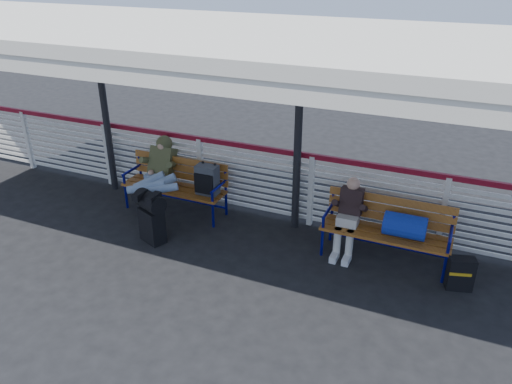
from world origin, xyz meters
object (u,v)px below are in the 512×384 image
at_px(luggage_stack, 151,215).
at_px(bench_right, 396,225).
at_px(traveler_man, 156,179).
at_px(companion_person, 348,216).
at_px(bench_left, 187,180).
at_px(suitcase_side, 460,273).

height_order(luggage_stack, bench_right, bench_right).
xyz_separation_m(bench_right, traveler_man, (-3.82, -0.22, 0.11)).
height_order(bench_right, traveler_man, traveler_man).
bearing_deg(bench_right, companion_person, -179.25).
bearing_deg(companion_person, traveler_man, -176.18).
xyz_separation_m(luggage_stack, bench_left, (0.04, 1.03, 0.16)).
xyz_separation_m(traveler_man, companion_person, (3.15, 0.21, -0.11)).
xyz_separation_m(bench_left, suitcase_side, (4.37, -0.43, -0.38)).
relative_size(bench_left, traveler_man, 1.10).
height_order(traveler_man, companion_person, traveler_man).
height_order(bench_left, companion_person, companion_person).
relative_size(luggage_stack, traveler_man, 0.50).
bearing_deg(luggage_stack, companion_person, 40.19).
relative_size(luggage_stack, companion_person, 0.72).
xyz_separation_m(luggage_stack, traveler_man, (-0.35, 0.69, 0.26)).
xyz_separation_m(bench_left, traveler_man, (-0.38, -0.34, 0.09)).
bearing_deg(suitcase_side, bench_right, 145.39).
xyz_separation_m(bench_right, suitcase_side, (0.93, -0.31, -0.36)).
height_order(luggage_stack, suitcase_side, luggage_stack).
relative_size(luggage_stack, bench_left, 0.46).
bearing_deg(bench_right, luggage_stack, -165.40).
bearing_deg(luggage_stack, suitcase_side, 30.19).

